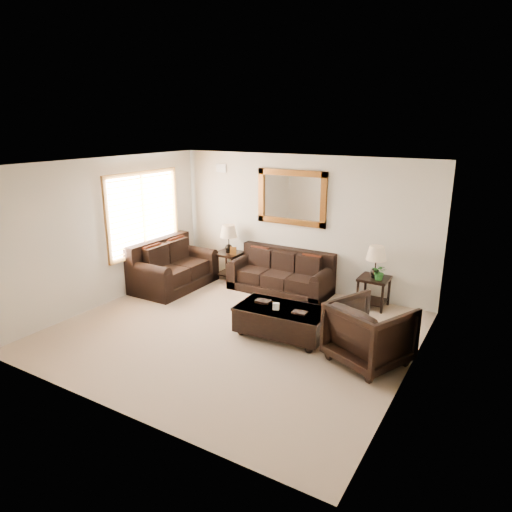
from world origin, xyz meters
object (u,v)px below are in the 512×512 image
Objects in this scene: sofa at (282,276)px; loveseat at (172,270)px; armchair at (370,330)px; end_table_left at (229,244)px; end_table_right at (375,268)px; coffee_table at (282,319)px.

loveseat reaches higher than sofa.
sofa is 3.10m from armchair.
end_table_left reaches higher than end_table_right.
sofa is at bearing -65.71° from loveseat.
armchair is at bearing -75.01° from end_table_right.
sofa reaches higher than coffee_table.
sofa is 1.91m from end_table_right.
armchair is at bearing -39.06° from sofa.
end_table_left is at bearing -35.71° from loveseat.
end_table_right is at bearing 0.14° from end_table_left.
coffee_table is at bearing -62.31° from sofa.
end_table_left is at bearing 176.09° from sofa.
armchair is (3.74, -2.04, -0.28)m from end_table_left.
loveseat is 1.45× the size of end_table_left.
armchair is (4.48, -1.01, 0.14)m from loveseat.
armchair reaches higher than loveseat.
coffee_table is (0.97, -1.84, 0.00)m from sofa.
end_table_left is 1.03× the size of end_table_right.
end_table_left reaches higher than loveseat.
armchair is at bearing -7.68° from coffee_table.
sofa is 2.05× the size of armchair.
sofa is at bearing -3.91° from end_table_left.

